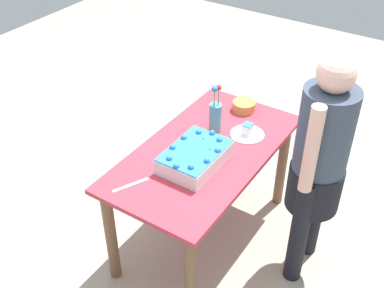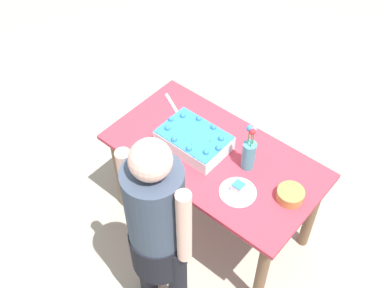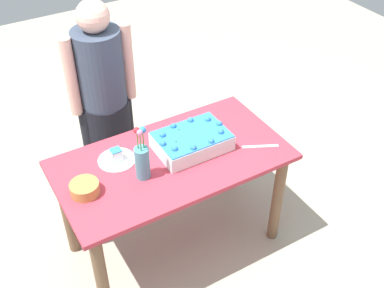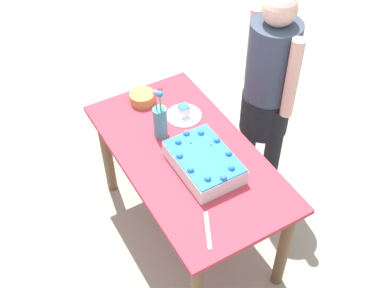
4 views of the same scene
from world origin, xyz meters
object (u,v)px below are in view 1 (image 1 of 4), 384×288
at_px(cake_knife, 131,185).
at_px(flower_vase, 215,115).
at_px(fruit_bowl, 244,106).
at_px(person_standing, 319,160).
at_px(sheet_cake, 195,156).
at_px(serving_plate_with_slice, 247,132).

height_order(cake_knife, flower_vase, flower_vase).
height_order(flower_vase, fruit_bowl, flower_vase).
bearing_deg(person_standing, flower_vase, -5.37).
bearing_deg(person_standing, fruit_bowl, -29.96).
bearing_deg(flower_vase, fruit_bowl, 173.35).
xyz_separation_m(sheet_cake, cake_knife, (0.36, -0.19, -0.05)).
relative_size(serving_plate_with_slice, fruit_bowl, 1.38).
distance_m(serving_plate_with_slice, person_standing, 0.55).
bearing_deg(fruit_bowl, person_standing, 60.04).
bearing_deg(serving_plate_with_slice, flower_vase, -69.26).
bearing_deg(fruit_bowl, sheet_cake, 3.36).
height_order(cake_knife, person_standing, person_standing).
xyz_separation_m(cake_knife, fruit_bowl, (-1.04, 0.15, 0.03)).
bearing_deg(serving_plate_with_slice, sheet_cake, -15.49).
bearing_deg(fruit_bowl, cake_knife, -8.49).
relative_size(sheet_cake, person_standing, 0.28).
bearing_deg(flower_vase, sheet_cake, 12.32).
height_order(sheet_cake, fruit_bowl, sheet_cake).
xyz_separation_m(sheet_cake, person_standing, (-0.29, 0.64, 0.06)).
distance_m(flower_vase, fruit_bowl, 0.34).
height_order(serving_plate_with_slice, flower_vase, flower_vase).
distance_m(serving_plate_with_slice, cake_knife, 0.85).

